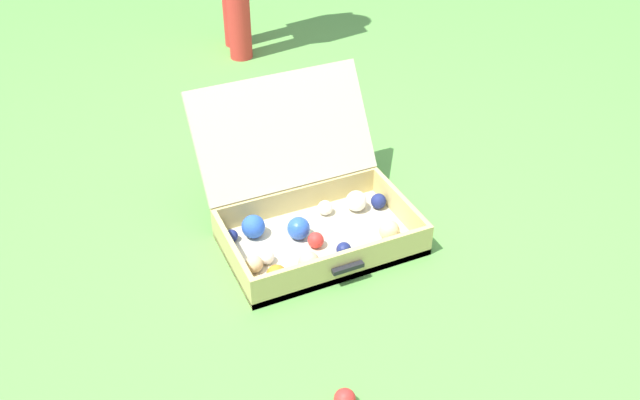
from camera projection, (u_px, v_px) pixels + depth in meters
The scene contains 3 objects.
ground_plane at pixel (318, 251), 2.39m from camera, with size 16.00×16.00×0.00m, color #569342.
open_suitcase at pixel (309, 208), 2.42m from camera, with size 0.66×0.66×0.47m.
stray_ball_on_grass at pixel (345, 399), 1.85m from camera, with size 0.06×0.06×0.06m, color red.
Camera 1 is at (-0.75, -1.67, 1.55)m, focal length 38.59 mm.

